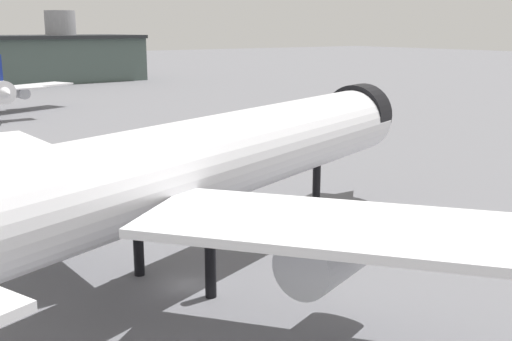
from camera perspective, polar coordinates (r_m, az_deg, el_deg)
name	(u,v)px	position (r m, az deg, el deg)	size (l,w,h in m)	color
ground	(188,286)	(48.37, -6.27, -10.45)	(900.00, 900.00, 0.00)	slate
airliner_near_gate	(194,166)	(47.77, -5.73, 0.37)	(65.97, 58.71, 19.96)	white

